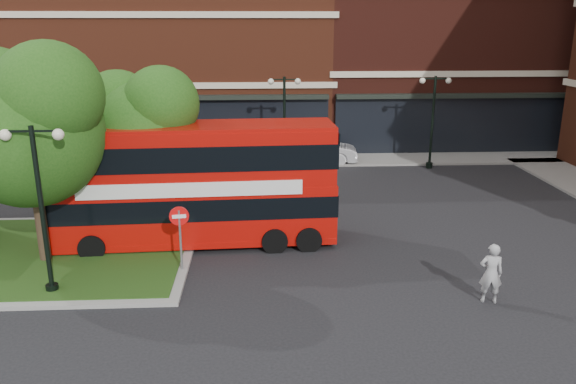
{
  "coord_description": "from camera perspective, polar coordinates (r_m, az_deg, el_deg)",
  "views": [
    {
      "loc": [
        0.64,
        -15.1,
        7.62
      ],
      "look_at": [
        1.62,
        3.61,
        2.0
      ],
      "focal_mm": 35.0,
      "sensor_mm": 36.0,
      "label": 1
    }
  ],
  "objects": [
    {
      "name": "ground",
      "position": [
        16.93,
        -4.92,
        -10.12
      ],
      "size": [
        120.0,
        120.0,
        0.0
      ],
      "primitive_type": "plane",
      "color": "black",
      "rests_on": "ground"
    },
    {
      "name": "pavement_far",
      "position": [
        32.5,
        -4.05,
        3.21
      ],
      "size": [
        44.0,
        3.0,
        0.12
      ],
      "primitive_type": "cube",
      "color": "slate",
      "rests_on": "ground"
    },
    {
      "name": "terrace_far_left",
      "position": [
        40.05,
        -16.03,
        15.2
      ],
      "size": [
        26.0,
        12.0,
        14.0
      ],
      "primitive_type": "cube",
      "color": "maroon",
      "rests_on": "ground"
    },
    {
      "name": "terrace_far_right",
      "position": [
        41.32,
        16.57,
        16.57
      ],
      "size": [
        18.0,
        12.0,
        16.0
      ],
      "primitive_type": "cube",
      "color": "#471911",
      "rests_on": "ground"
    },
    {
      "name": "traffic_island",
      "position": [
        21.43,
        -26.68,
        -5.81
      ],
      "size": [
        12.6,
        7.6,
        0.15
      ],
      "color": "gray",
      "rests_on": "ground"
    },
    {
      "name": "tree_island_west",
      "position": [
        19.31,
        -25.15,
        6.71
      ],
      "size": [
        5.4,
        4.71,
        7.21
      ],
      "color": "#2D2116",
      "rests_on": "ground"
    },
    {
      "name": "tree_island_east",
      "position": [
        20.88,
        -14.73,
        6.84
      ],
      "size": [
        4.46,
        3.9,
        6.29
      ],
      "color": "#2D2116",
      "rests_on": "ground"
    },
    {
      "name": "lamp_island",
      "position": [
        17.17,
        -23.82,
        -0.98
      ],
      "size": [
        1.72,
        0.36,
        5.0
      ],
      "color": "black",
      "rests_on": "ground"
    },
    {
      "name": "lamp_far_left",
      "position": [
        30.02,
        -0.37,
        7.51
      ],
      "size": [
        1.72,
        0.36,
        5.0
      ],
      "color": "black",
      "rests_on": "ground"
    },
    {
      "name": "lamp_far_right",
      "position": [
        31.41,
        14.5,
        7.4
      ],
      "size": [
        1.72,
        0.36,
        5.0
      ],
      "color": "black",
      "rests_on": "ground"
    },
    {
      "name": "bus",
      "position": [
        19.92,
        -9.67,
        1.54
      ],
      "size": [
        10.04,
        2.73,
        3.8
      ],
      "rotation": [
        0.0,
        0.0,
        0.05
      ],
      "color": "#A90B06",
      "rests_on": "ground"
    },
    {
      "name": "woman",
      "position": [
        16.96,
        19.93,
        -7.77
      ],
      "size": [
        0.71,
        0.54,
        1.77
      ],
      "primitive_type": "imported",
      "rotation": [
        0.0,
        0.0,
        2.95
      ],
      "color": "#9B9B9E",
      "rests_on": "ground"
    },
    {
      "name": "car_silver",
      "position": [
        31.49,
        -9.66,
        3.92
      ],
      "size": [
        4.81,
        2.44,
        1.57
      ],
      "primitive_type": "imported",
      "rotation": [
        0.0,
        0.0,
        1.44
      ],
      "color": "#A9ABB0",
      "rests_on": "ground"
    },
    {
      "name": "car_white",
      "position": [
        32.02,
        2.91,
        4.31
      ],
      "size": [
        4.76,
        2.1,
        1.52
      ],
      "primitive_type": "imported",
      "rotation": [
        0.0,
        0.0,
        1.46
      ],
      "color": "silver",
      "rests_on": "ground"
    },
    {
      "name": "no_entry_sign",
      "position": [
        17.85,
        -10.95,
        -3.42
      ],
      "size": [
        0.61,
        0.13,
        2.21
      ],
      "rotation": [
        0.0,
        0.0,
        0.14
      ],
      "color": "slate",
      "rests_on": "ground"
    }
  ]
}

